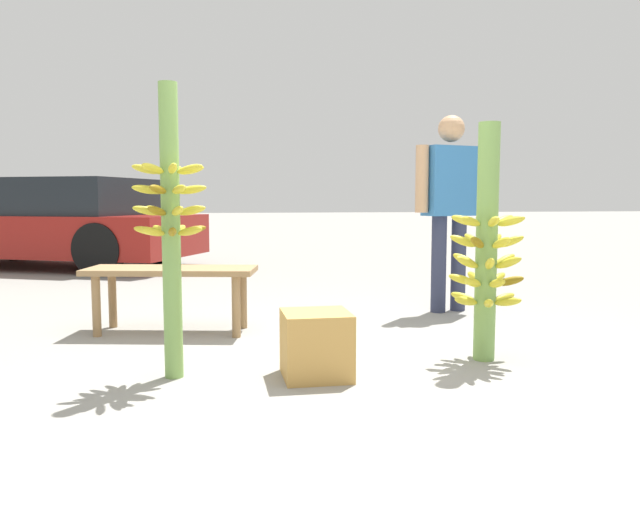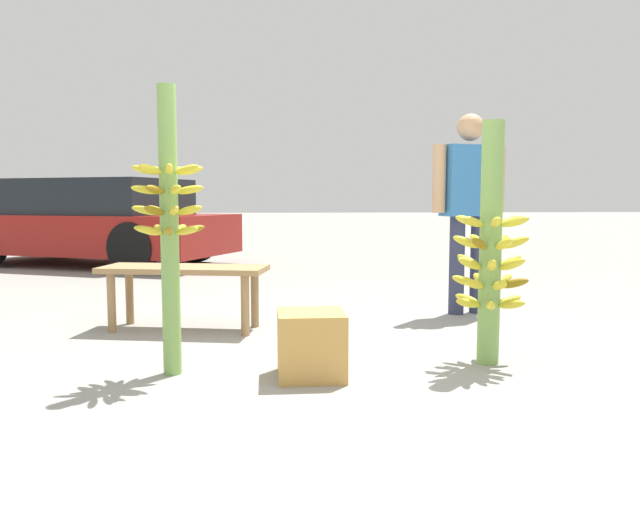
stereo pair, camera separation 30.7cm
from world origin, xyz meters
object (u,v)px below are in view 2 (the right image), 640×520
object	(u,v)px
market_bench	(184,276)
parked_car	(96,223)
banana_stalk_left	(169,222)
produce_crate	(311,344)
banana_stalk_center	(490,250)
vendor_person	(469,197)

from	to	relation	value
market_bench	parked_car	world-z (taller)	parked_car
banana_stalk_left	produce_crate	world-z (taller)	banana_stalk_left
banana_stalk_center	parked_car	xyz separation A→B (m)	(-3.77, 5.90, -0.06)
market_bench	produce_crate	world-z (taller)	market_bench
banana_stalk_center	produce_crate	xyz separation A→B (m)	(-1.06, -0.19, -0.49)
parked_car	produce_crate	bearing A→B (deg)	-132.10
banana_stalk_left	banana_stalk_center	world-z (taller)	banana_stalk_left
banana_stalk_center	market_bench	xyz separation A→B (m)	(-1.90, 1.13, -0.27)
vendor_person	parked_car	bearing A→B (deg)	119.86
market_bench	parked_car	xyz separation A→B (m)	(-1.87, 4.77, 0.21)
market_bench	parked_car	size ratio (longest dim) A/B	0.29
banana_stalk_center	produce_crate	bearing A→B (deg)	-169.72
parked_car	vendor_person	bearing A→B (deg)	-112.09
banana_stalk_left	market_bench	size ratio (longest dim) A/B	1.24
banana_stalk_center	vendor_person	distance (m)	1.66
banana_stalk_left	market_bench	bearing A→B (deg)	93.74
banana_stalk_left	produce_crate	bearing A→B (deg)	-10.03
banana_stalk_left	market_bench	xyz separation A→B (m)	(-0.08, 1.18, -0.44)
banana_stalk_center	market_bench	size ratio (longest dim) A/B	1.11
banana_stalk_left	market_bench	distance (m)	1.27
banana_stalk_left	banana_stalk_center	xyz separation A→B (m)	(1.83, 0.06, -0.17)
banana_stalk_left	market_bench	world-z (taller)	banana_stalk_left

